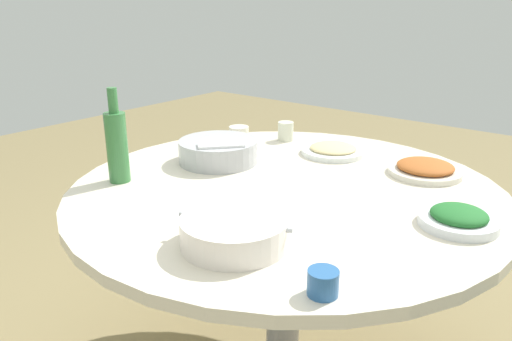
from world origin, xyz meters
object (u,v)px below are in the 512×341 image
rice_bowl (218,151)px  green_bottle (117,145)px  tea_cup_near (239,134)px  soup_bowl (234,232)px  dish_stirfry (425,169)px  tea_cup_side (286,131)px  dish_noodles (333,150)px  dish_greens (459,218)px  tea_cup_far (323,283)px  round_dining_table (285,215)px

rice_bowl → green_bottle: 0.35m
tea_cup_near → soup_bowl: bearing=39.8°
rice_bowl → dish_stirfry: size_ratio=1.17×
soup_bowl → tea_cup_side: (-0.79, -0.42, 0.01)m
soup_bowl → dish_noodles: soup_bowl is taller
dish_noodles → tea_cup_near: 0.38m
soup_bowl → green_bottle: size_ratio=0.91×
green_bottle → soup_bowl: bearing=80.1°
dish_greens → dish_noodles: bearing=-120.9°
soup_bowl → tea_cup_far: (0.05, 0.26, -0.01)m
dish_noodles → round_dining_table: bearing=8.4°
rice_bowl → dish_noodles: (-0.32, 0.26, -0.02)m
rice_bowl → tea_cup_near: bearing=-155.5°
dish_noodles → tea_cup_far: size_ratio=3.71×
tea_cup_far → tea_cup_side: size_ratio=0.83×
dish_greens → tea_cup_near: tea_cup_near is taller
soup_bowl → green_bottle: bearing=-99.9°
dish_stirfry → tea_cup_near: 0.71m
dish_stirfry → tea_cup_far: (0.78, 0.10, 0.01)m
round_dining_table → dish_greens: size_ratio=6.66×
dish_greens → green_bottle: green_bottle is taller
rice_bowl → dish_noodles: size_ratio=1.19×
dish_greens → tea_cup_side: bearing=-115.1°
soup_bowl → rice_bowl: bearing=-133.9°
green_bottle → tea_cup_far: bearing=80.0°
soup_bowl → dish_greens: (-0.42, 0.36, -0.01)m
soup_bowl → dish_greens: size_ratio=1.35×
rice_bowl → dish_noodles: 0.41m
dish_greens → tea_cup_side: tea_cup_side is taller
tea_cup_side → tea_cup_far: bearing=39.2°
tea_cup_near → tea_cup_side: size_ratio=1.04×
rice_bowl → tea_cup_far: size_ratio=4.43×
green_bottle → tea_cup_side: size_ratio=3.92×
dish_greens → tea_cup_far: (0.47, -0.10, 0.01)m
soup_bowl → dish_noodles: bearing=-166.4°
tea_cup_far → tea_cup_side: 1.08m
dish_stirfry → green_bottle: green_bottle is taller
dish_stirfry → tea_cup_side: tea_cup_side is taller
tea_cup_near → green_bottle: bearing=-0.5°
tea_cup_side → round_dining_table: bearing=35.5°
round_dining_table → dish_greens: dish_greens is taller
green_bottle → rice_bowl: bearing=161.5°
round_dining_table → rice_bowl: bearing=-98.3°
round_dining_table → dish_noodles: 0.39m
tea_cup_near → tea_cup_side: 0.18m
tea_cup_side → green_bottle: bearing=-10.6°
tea_cup_far → dish_noodles: bearing=-150.8°
round_dining_table → soup_bowl: 0.42m
dish_greens → green_bottle: 0.97m
rice_bowl → tea_cup_near: 0.25m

